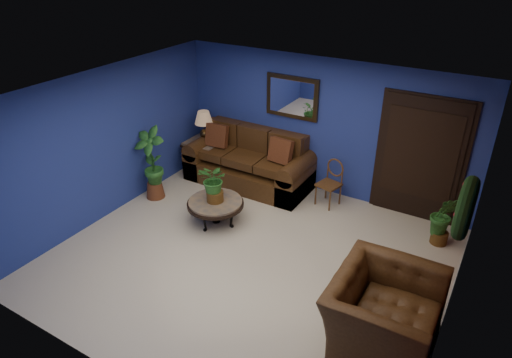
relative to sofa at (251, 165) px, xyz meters
The scene contains 18 objects.
floor 2.46m from the sofa, 59.15° to the right, with size 5.50×5.50×0.00m, color beige.
wall_back 1.59m from the sofa, 18.15° to the left, with size 5.50×0.04×2.50m, color navy.
wall_left 2.73m from the sofa, 125.68° to the right, with size 0.04×5.00×2.50m, color navy.
wall_right_brick 4.60m from the sofa, 27.60° to the right, with size 0.04×5.00×2.50m, color maroon.
ceiling 3.25m from the sofa, 59.15° to the right, with size 5.50×5.00×0.02m, color silver.
crown_molding 4.94m from the sofa, 27.78° to the right, with size 0.03×5.00×0.14m, color white.
wall_mirror 1.56m from the sofa, 29.66° to the left, with size 1.02×0.06×0.77m, color #412E17.
closet_door 3.10m from the sofa, ahead, with size 1.44×0.06×2.18m, color black.
wreath 4.64m from the sofa, 27.39° to the right, with size 0.72×0.72×0.16m, color black.
sofa is the anchor object (origin of this frame).
coffee_table 1.55m from the sofa, 80.94° to the right, with size 0.95×0.95×0.41m.
end_table 1.06m from the sofa, behind, with size 0.71×0.71×0.65m.
table_lamp 1.25m from the sofa, behind, with size 0.36×0.36×0.60m.
side_chair 1.65m from the sofa, ahead, with size 0.44×0.44×0.85m.
armchair 4.30m from the sofa, 37.84° to the right, with size 1.34×1.17×0.87m, color #452A13.
coffee_plant 1.60m from the sofa, 80.94° to the right, with size 0.52×0.46×0.67m.
floor_plant 3.61m from the sofa, ahead, with size 0.41×0.34×0.86m.
tall_plant 1.90m from the sofa, 130.27° to the right, with size 0.59×0.40×1.36m.
Camera 1 is at (2.89, -4.66, 4.26)m, focal length 32.00 mm.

